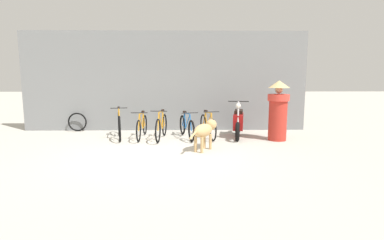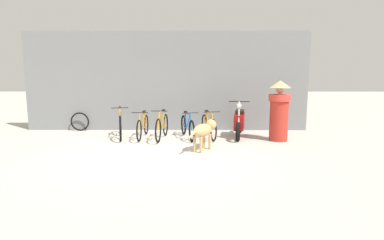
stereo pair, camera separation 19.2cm
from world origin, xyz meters
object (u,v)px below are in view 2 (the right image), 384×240
at_px(bicycle_2, 162,127).
at_px(stray_dog, 204,130).
at_px(motorcycle, 239,122).
at_px(bicycle_4, 209,126).
at_px(person_in_robes, 279,110).
at_px(bicycle_3, 187,127).
at_px(bicycle_0, 120,125).
at_px(bicycle_1, 143,126).
at_px(spare_tire_left, 80,122).

bearing_deg(bicycle_2, stray_dog, 47.25).
bearing_deg(motorcycle, bicycle_4, -74.22).
height_order(stray_dog, person_in_robes, person_in_robes).
bearing_deg(bicycle_3, bicycle_0, -104.50).
bearing_deg(bicycle_4, bicycle_3, -93.50).
height_order(bicycle_1, stray_dog, bicycle_1).
bearing_deg(spare_tire_left, bicycle_1, -26.34).
height_order(bicycle_2, bicycle_3, bicycle_2).
distance_m(bicycle_4, stray_dog, 1.57).
bearing_deg(stray_dog, bicycle_2, 73.90).
bearing_deg(bicycle_1, bicycle_4, 93.43).
height_order(bicycle_2, bicycle_4, bicycle_2).
distance_m(bicycle_0, bicycle_1, 0.66).
height_order(bicycle_1, bicycle_3, bicycle_1).
xyz_separation_m(bicycle_1, bicycle_4, (1.93, 0.07, 0.00)).
relative_size(bicycle_2, stray_dog, 1.57).
bearing_deg(bicycle_4, bicycle_2, -91.32).
xyz_separation_m(bicycle_3, motorcycle, (1.54, 0.16, 0.11)).
xyz_separation_m(bicycle_3, person_in_robes, (2.55, -0.35, 0.54)).
xyz_separation_m(bicycle_0, bicycle_2, (1.24, -0.18, -0.02)).
xyz_separation_m(bicycle_0, person_in_robes, (4.51, -0.38, 0.49)).
bearing_deg(bicycle_3, bicycle_2, -91.68).
distance_m(bicycle_1, bicycle_2, 0.61).
height_order(bicycle_0, bicycle_1, bicycle_0).
xyz_separation_m(bicycle_1, bicycle_2, (0.58, -0.17, 0.02)).
bearing_deg(bicycle_2, bicycle_4, 105.89).
height_order(bicycle_4, motorcycle, motorcycle).
bearing_deg(bicycle_0, bicycle_2, 68.20).
relative_size(bicycle_4, person_in_robes, 0.99).
xyz_separation_m(bicycle_2, person_in_robes, (3.27, -0.20, 0.51)).
height_order(bicycle_4, person_in_robes, person_in_robes).
xyz_separation_m(bicycle_1, bicycle_3, (1.30, -0.02, -0.01)).
bearing_deg(bicycle_1, spare_tire_left, -115.06).
xyz_separation_m(bicycle_2, stray_dog, (1.17, -1.31, 0.13)).
relative_size(bicycle_1, stray_dog, 1.59).
relative_size(bicycle_1, bicycle_2, 1.01).
relative_size(bicycle_0, bicycle_4, 1.03).
relative_size(bicycle_3, spare_tire_left, 2.71).
xyz_separation_m(bicycle_2, bicycle_3, (0.72, 0.15, -0.03)).
bearing_deg(bicycle_3, stray_dog, 3.03).
bearing_deg(bicycle_4, stray_dog, -18.14).
distance_m(motorcycle, spare_tire_left, 5.21).
bearing_deg(motorcycle, bicycle_3, -72.76).
xyz_separation_m(motorcycle, spare_tire_left, (-5.12, 0.98, -0.12)).
xyz_separation_m(bicycle_1, stray_dog, (1.75, -1.48, 0.16)).
relative_size(motorcycle, person_in_robes, 1.10).
distance_m(bicycle_1, stray_dog, 2.30).
height_order(bicycle_2, stray_dog, bicycle_2).
xyz_separation_m(bicycle_2, spare_tire_left, (-2.86, 1.30, -0.05)).
relative_size(bicycle_3, stray_dog, 1.55).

